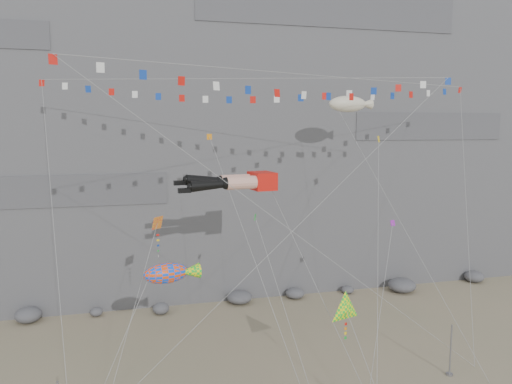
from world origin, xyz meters
TOP-DOWN VIEW (x-y plane):
  - cliff at (0.00, 32.00)m, footprint 80.00×28.00m
  - talus_boulders at (0.00, 17.00)m, footprint 60.00×3.00m
  - anchor_pole_right at (11.52, -1.42)m, footprint 0.12×0.12m
  - legs_kite at (-2.72, 5.67)m, footprint 10.84×14.39m
  - flag_banner_upper at (-1.69, 8.60)m, footprint 31.13×17.02m
  - flag_banner_lower at (2.98, 3.97)m, footprint 34.45×13.71m
  - harlequin_kite at (-8.77, 4.23)m, footprint 5.22×8.59m
  - fish_windsock at (-8.56, -0.19)m, footprint 7.46×4.40m
  - delta_kite at (2.40, -3.20)m, footprint 2.47×5.71m
  - blimp_windsock at (8.96, 11.48)m, footprint 6.90×15.55m
  - small_kite_a at (-4.22, 7.78)m, footprint 4.31×15.86m
  - small_kite_b at (9.10, 3.15)m, footprint 7.66×10.30m
  - small_kite_c at (-1.74, 3.42)m, footprint 2.32×10.07m
  - small_kite_d at (9.97, 7.35)m, footprint 7.89×14.94m

SIDE VIEW (x-z plane):
  - talus_boulders at x=0.00m, z-range 0.00..1.20m
  - anchor_pole_right at x=11.52m, z-range 0.00..3.84m
  - delta_kite at x=2.40m, z-range 2.16..10.71m
  - fish_windsock at x=-8.56m, z-range 3.39..14.21m
  - small_kite_b at x=9.10m, z-range 2.29..18.22m
  - small_kite_c at x=-1.74m, z-range 3.68..18.60m
  - harlequin_kite at x=-8.77m, z-range 4.14..18.20m
  - legs_kite at x=-2.72m, z-range 4.11..23.49m
  - small_kite_d at x=9.97m, z-range 4.99..28.20m
  - small_kite_a at x=-4.22m, z-range 4.98..28.24m
  - blimp_windsock at x=8.96m, z-range 7.37..32.57m
  - flag_banner_lower at x=2.98m, z-range 9.25..34.07m
  - flag_banner_upper at x=-1.69m, z-range 7.83..35.65m
  - cliff at x=0.00m, z-range 0.00..50.00m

